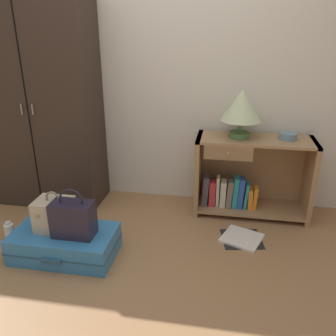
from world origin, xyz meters
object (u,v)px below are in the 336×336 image
at_px(bookshelf, 247,177).
at_px(train_case, 55,215).
at_px(bowl, 288,136).
at_px(bottle, 10,232).
at_px(table_lamp, 242,107).
at_px(open_book_on_floor, 242,238).
at_px(handbag, 73,219).
at_px(suitcase_large, 65,243).
at_px(wardrobe, 41,104).

distance_m(bookshelf, train_case, 1.65).
xyz_separation_m(bowl, bottle, (-2.14, -0.82, -0.66)).
relative_size(table_lamp, open_book_on_floor, 1.08).
distance_m(bookshelf, bowl, 0.50).
bearing_deg(open_book_on_floor, handbag, -159.14).
distance_m(bowl, handbag, 1.84).
xyz_separation_m(suitcase_large, handbag, (0.10, -0.02, 0.23)).
height_order(bowl, bottle, bowl).
distance_m(table_lamp, train_case, 1.69).
xyz_separation_m(table_lamp, bowl, (0.40, 0.02, -0.24)).
relative_size(train_case, bottle, 1.73).
relative_size(suitcase_large, open_book_on_floor, 2.00).
distance_m(wardrobe, bowl, 2.18).
relative_size(bowl, open_book_on_floor, 0.39).
bearing_deg(bookshelf, table_lamp, -172.56).
distance_m(table_lamp, bowl, 0.47).
bearing_deg(table_lamp, bottle, -155.21).
relative_size(bowl, train_case, 0.48).
bearing_deg(open_book_on_floor, bookshelf, 86.55).
distance_m(wardrobe, bottle, 1.16).
bearing_deg(handbag, open_book_on_floor, 20.86).
bearing_deg(handbag, table_lamp, 39.05).
bearing_deg(table_lamp, train_case, -146.37).
bearing_deg(suitcase_large, handbag, -13.65).
relative_size(bookshelf, table_lamp, 2.45).
height_order(bookshelf, train_case, bookshelf).
relative_size(train_case, open_book_on_floor, 0.81).
bearing_deg(suitcase_large, bottle, 170.00).
height_order(table_lamp, open_book_on_floor, table_lamp).
height_order(handbag, bottle, handbag).
xyz_separation_m(bookshelf, bowl, (0.30, 0.01, 0.40)).
xyz_separation_m(bowl, train_case, (-1.70, -0.88, -0.42)).
distance_m(bookshelf, bottle, 2.03).
bearing_deg(open_book_on_floor, bottle, -169.27).
distance_m(bowl, train_case, 1.96).
xyz_separation_m(wardrobe, table_lamp, (1.77, 0.03, 0.03)).
height_order(train_case, bottle, train_case).
bearing_deg(train_case, handbag, -17.67).
bearing_deg(train_case, bookshelf, 32.15).
xyz_separation_m(table_lamp, open_book_on_floor, (0.07, -0.46, -0.97)).
xyz_separation_m(table_lamp, bottle, (-1.74, -0.80, -0.89)).
distance_m(wardrobe, suitcase_large, 1.32).
relative_size(wardrobe, table_lamp, 4.64).
height_order(bowl, handbag, bowl).
distance_m(handbag, open_book_on_floor, 1.32).
relative_size(bookshelf, handbag, 2.73).
height_order(wardrobe, train_case, wardrobe).
relative_size(bookshelf, bottle, 5.64).
relative_size(bowl, bottle, 0.83).
xyz_separation_m(bookshelf, table_lamp, (-0.10, -0.01, 0.63)).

